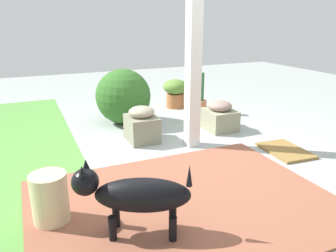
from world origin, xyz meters
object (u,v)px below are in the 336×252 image
porch_pillar (194,45)px  doormat (285,151)px  terracotta_pot_tall (200,99)px  stone_planter_mid (142,125)px  terracotta_pot_broad (175,91)px  ceramic_urn (50,199)px  stone_planter_nearest (220,116)px  round_shrub (123,96)px  dog (134,194)px

porch_pillar → doormat: bearing=-125.3°
porch_pillar → terracotta_pot_tall: 1.67m
stone_planter_mid → terracotta_pot_broad: (1.26, -1.03, 0.07)m
terracotta_pot_tall → doormat: bearing=-176.6°
ceramic_urn → stone_planter_nearest: bearing=-59.7°
stone_planter_mid → ceramic_urn: stone_planter_mid is taller
terracotta_pot_broad → terracotta_pot_tall: size_ratio=0.74×
porch_pillar → ceramic_urn: size_ratio=5.94×
round_shrub → ceramic_urn: (-2.12, 1.18, -0.19)m
porch_pillar → dog: porch_pillar is taller
terracotta_pot_broad → ceramic_urn: size_ratio=1.21×
terracotta_pot_tall → doormat: 1.79m
dog → ceramic_urn: bearing=52.7°
porch_pillar → doormat: 1.55m
stone_planter_nearest → porch_pillar: bearing=120.6°
ceramic_urn → doormat: (0.35, -2.51, -0.18)m
stone_planter_mid → doormat: 1.67m
terracotta_pot_broad → dog: dog is taller
stone_planter_nearest → stone_planter_mid: 1.08m
porch_pillar → stone_planter_nearest: bearing=-59.4°
terracotta_pot_tall → dog: terracotta_pot_tall is taller
dog → doormat: bearing=-69.7°
stone_planter_nearest → ceramic_urn: 2.61m
porch_pillar → doormat: (-0.61, -0.86, -1.13)m
stone_planter_nearest → round_shrub: (0.80, 1.07, 0.20)m
porch_pillar → round_shrub: 1.46m
porch_pillar → stone_planter_nearest: porch_pillar is taller
stone_planter_nearest → stone_planter_mid: bearing=89.1°
terracotta_pot_broad → stone_planter_nearest: bearing=-177.8°
terracotta_pot_broad → porch_pillar: bearing=161.4°
dog → ceramic_urn: dog is taller
stone_planter_mid → dog: bearing=159.0°
terracotta_pot_tall → dog: (-2.52, 1.90, 0.09)m
stone_planter_mid → dog: (-1.72, 0.66, 0.11)m
porch_pillar → dog: 1.95m
stone_planter_mid → terracotta_pot_broad: size_ratio=0.92×
terracotta_pot_broad → terracotta_pot_tall: 0.51m
doormat → porch_pillar: bearing=54.7°
terracotta_pot_tall → round_shrub: bearing=90.6°
terracotta_pot_tall → dog: size_ratio=0.82×
terracotta_pot_tall → dog: bearing=143.0°
porch_pillar → round_shrub: size_ratio=3.00×
terracotta_pot_broad → terracotta_pot_tall: terracotta_pot_tall is taller
stone_planter_nearest → terracotta_pot_broad: size_ratio=0.91×
stone_planter_mid → round_shrub: 0.80m
dog → stone_planter_mid: bearing=-21.0°
ceramic_urn → porch_pillar: bearing=-59.8°
stone_planter_nearest → round_shrub: bearing=53.3°
stone_planter_mid → doormat: stone_planter_mid is taller
dog → ceramic_urn: 0.65m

